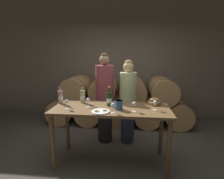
# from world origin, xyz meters

# --- Properties ---
(ground_plane) EXTENTS (10.00, 10.00, 0.00)m
(ground_plane) POSITION_xyz_m (0.00, 0.00, 0.00)
(ground_plane) COLOR #4C473F
(stone_wall_back) EXTENTS (10.00, 0.12, 3.20)m
(stone_wall_back) POSITION_xyz_m (0.00, 2.26, 1.60)
(stone_wall_back) COLOR #706656
(stone_wall_back) RESTS_ON ground_plane
(barrel_stack) EXTENTS (3.44, 0.96, 1.17)m
(barrel_stack) POSITION_xyz_m (0.00, 1.67, 0.55)
(barrel_stack) COLOR tan
(barrel_stack) RESTS_ON ground_plane
(tasting_table) EXTENTS (1.77, 0.73, 0.92)m
(tasting_table) POSITION_xyz_m (0.00, 0.00, 0.80)
(tasting_table) COLOR brown
(tasting_table) RESTS_ON ground_plane
(person_left) EXTENTS (0.34, 0.34, 1.74)m
(person_left) POSITION_xyz_m (-0.19, 0.68, 0.89)
(person_left) COLOR #232326
(person_left) RESTS_ON ground_plane
(person_right) EXTENTS (0.31, 0.31, 1.61)m
(person_right) POSITION_xyz_m (0.25, 0.68, 0.83)
(person_right) COLOR #2D334C
(person_right) RESTS_ON ground_plane
(wine_bottle_red) EXTENTS (0.08, 0.08, 0.31)m
(wine_bottle_red) POSITION_xyz_m (-0.04, 0.09, 1.02)
(wine_bottle_red) COLOR #193819
(wine_bottle_red) RESTS_ON tasting_table
(wine_bottle_white) EXTENTS (0.08, 0.08, 0.31)m
(wine_bottle_white) POSITION_xyz_m (-0.50, 0.21, 1.02)
(wine_bottle_white) COLOR #ADBC7F
(wine_bottle_white) RESTS_ON tasting_table
(wine_bottle_rose) EXTENTS (0.08, 0.08, 0.31)m
(wine_bottle_rose) POSITION_xyz_m (-0.85, 0.13, 1.03)
(wine_bottle_rose) COLOR #BC8E93
(wine_bottle_rose) RESTS_ON tasting_table
(blue_crock) EXTENTS (0.12, 0.12, 0.14)m
(blue_crock) POSITION_xyz_m (0.12, -0.08, 0.99)
(blue_crock) COLOR #335693
(blue_crock) RESTS_ON tasting_table
(bread_basket) EXTENTS (0.20, 0.20, 0.11)m
(bread_basket) POSITION_xyz_m (0.67, 0.22, 0.96)
(bread_basket) COLOR olive
(bread_basket) RESTS_ON tasting_table
(cheese_plate) EXTENTS (0.26, 0.26, 0.04)m
(cheese_plate) POSITION_xyz_m (-0.13, -0.22, 0.93)
(cheese_plate) COLOR white
(cheese_plate) RESTS_ON tasting_table
(wine_glass_far_left) EXTENTS (0.06, 0.06, 0.14)m
(wine_glass_far_left) POSITION_xyz_m (-0.64, -0.14, 1.02)
(wine_glass_far_left) COLOR white
(wine_glass_far_left) RESTS_ON tasting_table
(wine_glass_left) EXTENTS (0.06, 0.06, 0.14)m
(wine_glass_left) POSITION_xyz_m (-0.35, -0.02, 1.02)
(wine_glass_left) COLOR white
(wine_glass_left) RESTS_ON tasting_table
(wine_glass_center) EXTENTS (0.06, 0.06, 0.14)m
(wine_glass_center) POSITION_xyz_m (0.05, -0.24, 1.02)
(wine_glass_center) COLOR white
(wine_glass_center) RESTS_ON tasting_table
(wine_glass_right) EXTENTS (0.06, 0.06, 0.14)m
(wine_glass_right) POSITION_xyz_m (0.35, -0.15, 1.02)
(wine_glass_right) COLOR white
(wine_glass_right) RESTS_ON tasting_table
(wine_glass_far_right) EXTENTS (0.06, 0.06, 0.14)m
(wine_glass_far_right) POSITION_xyz_m (0.65, -0.06, 1.02)
(wine_glass_far_right) COLOR white
(wine_glass_far_right) RESTS_ON tasting_table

